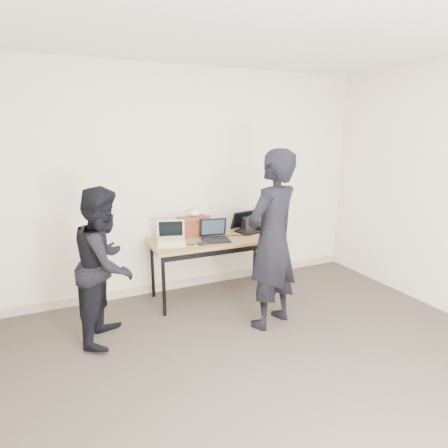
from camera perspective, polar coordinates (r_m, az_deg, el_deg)
room at (r=2.67m, az=12.19°, el=0.70°), size 4.60×4.60×2.80m
desk at (r=4.43m, az=-1.47°, el=-3.05°), size 1.51×0.67×0.72m
laptop_beige at (r=4.26m, az=-8.05°, el=-2.32°), size 0.38×0.38×0.25m
laptop_center at (r=4.37m, az=-1.41°, el=-1.74°), size 0.36×0.35×0.24m
laptop_right at (r=4.77m, az=3.60°, el=-0.42°), size 0.40×0.39×0.25m
leather_satchel at (r=4.52m, az=-4.69°, el=-0.29°), size 0.38×0.22×0.25m
tissue at (r=4.50m, az=-4.39°, el=1.70°), size 0.13×0.10×0.08m
equipment_box at (r=4.82m, az=4.56°, el=0.09°), size 0.33×0.29×0.17m
power_brick at (r=4.18m, az=-3.37°, el=-3.01°), size 0.09×0.07×0.03m
cables at (r=4.44m, az=-0.94°, el=-2.18°), size 1.15×0.48×0.01m
person_typist at (r=3.74m, az=7.36°, el=-2.51°), size 0.77×0.64×1.80m
person_observer at (r=3.69m, az=-17.62°, el=-5.93°), size 0.80×0.88×1.48m
baseboard at (r=4.97m, az=-4.07°, el=-8.66°), size 4.50×0.03×0.10m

